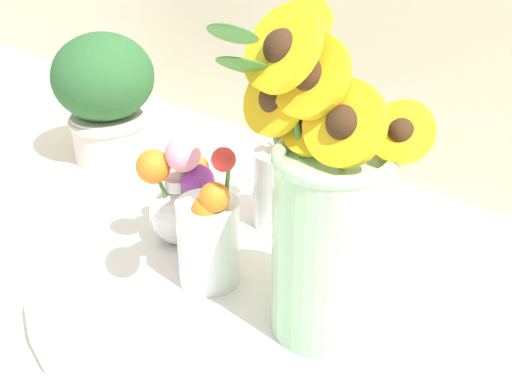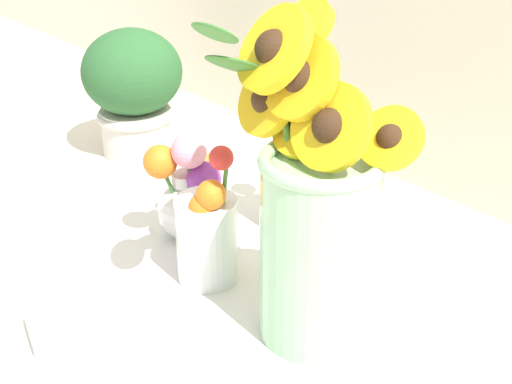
# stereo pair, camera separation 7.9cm
# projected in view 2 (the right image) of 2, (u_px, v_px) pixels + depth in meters

# --- Properties ---
(ground_plane) EXTENTS (6.00, 6.00, 0.00)m
(ground_plane) POSITION_uv_depth(u_px,v_px,m) (225.00, 292.00, 0.83)
(ground_plane) COLOR silver
(serving_tray) EXTENTS (0.53, 0.53, 0.02)m
(serving_tray) POSITION_uv_depth(u_px,v_px,m) (256.00, 276.00, 0.85)
(serving_tray) COLOR white
(serving_tray) RESTS_ON ground_plane
(mason_jar_sunflowers) EXTENTS (0.24, 0.23, 0.34)m
(mason_jar_sunflowers) POSITION_uv_depth(u_px,v_px,m) (314.00, 211.00, 0.69)
(mason_jar_sunflowers) COLOR #99CC9E
(mason_jar_sunflowers) RESTS_ON serving_tray
(vase_small_center) EXTENTS (0.07, 0.07, 0.17)m
(vase_small_center) POSITION_uv_depth(u_px,v_px,m) (208.00, 233.00, 0.80)
(vase_small_center) COLOR white
(vase_small_center) RESTS_ON serving_tray
(vase_bulb_right) EXTENTS (0.09, 0.09, 0.15)m
(vase_bulb_right) POSITION_uv_depth(u_px,v_px,m) (187.00, 191.00, 0.88)
(vase_bulb_right) COLOR white
(vase_bulb_right) RESTS_ON serving_tray
(vase_small_back) EXTENTS (0.08, 0.08, 0.17)m
(vase_small_back) POSITION_uv_depth(u_px,v_px,m) (291.00, 178.00, 0.91)
(vase_small_back) COLOR white
(vase_small_back) RESTS_ON serving_tray
(potted_plant) EXTENTS (0.16, 0.16, 0.21)m
(potted_plant) POSITION_uv_depth(u_px,v_px,m) (133.00, 87.00, 1.14)
(potted_plant) COLOR beige
(potted_plant) RESTS_ON ground_plane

